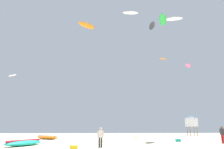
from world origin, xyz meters
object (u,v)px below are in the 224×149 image
at_px(kite_aloft_0, 12,75).
at_px(kite_aloft_1, 163,20).
at_px(kite_aloft_4, 152,26).
at_px(kite_aloft_7, 87,25).
at_px(person_midground, 222,133).
at_px(lifeguard_tower, 191,121).
at_px(kite_aloft_6, 173,19).
at_px(person_foreground, 101,136).
at_px(kite_grounded_near, 24,143).
at_px(gear_bag, 178,140).
at_px(kite_aloft_8, 163,59).
at_px(kite_grounded_mid, 47,137).
at_px(cooler_box, 74,148).
at_px(kite_aloft_5, 130,13).
at_px(kite_aloft_9, 188,65).

relative_size(kite_aloft_0, kite_aloft_1, 0.65).
relative_size(kite_aloft_4, kite_aloft_7, 1.01).
bearing_deg(person_midground, kite_aloft_0, 116.82).
bearing_deg(lifeguard_tower, kite_aloft_1, -121.70).
bearing_deg(kite_aloft_6, kite_aloft_4, -168.86).
xyz_separation_m(person_foreground, kite_grounded_near, (-6.74, 2.10, -0.67)).
bearing_deg(gear_bag, kite_grounded_near, -161.59).
distance_m(gear_bag, kite_aloft_1, 18.36).
height_order(kite_aloft_6, kite_aloft_8, kite_aloft_6).
distance_m(kite_grounded_near, kite_grounded_mid, 11.96).
relative_size(kite_grounded_near, cooler_box, 8.25).
relative_size(kite_aloft_5, kite_aloft_6, 0.59).
height_order(kite_grounded_mid, gear_bag, kite_grounded_mid).
distance_m(person_midground, kite_aloft_0, 39.94).
relative_size(kite_grounded_near, lifeguard_tower, 1.11).
relative_size(kite_aloft_5, kite_aloft_8, 1.19).
bearing_deg(kite_aloft_7, person_midground, -52.33).
xyz_separation_m(cooler_box, kite_aloft_1, (11.57, 13.82, 17.78)).
distance_m(kite_aloft_6, kite_aloft_8, 11.80).
xyz_separation_m(lifeguard_tower, kite_aloft_4, (-8.40, -2.76, 20.79)).
height_order(person_foreground, kite_grounded_mid, person_foreground).
height_order(person_midground, kite_aloft_4, kite_aloft_4).
bearing_deg(kite_aloft_4, lifeguard_tower, 18.17).
distance_m(person_midground, lifeguard_tower, 25.46).
bearing_deg(lifeguard_tower, kite_aloft_7, -170.01).
distance_m(cooler_box, kite_aloft_9, 36.81).
relative_size(person_foreground, kite_grounded_mid, 0.36).
bearing_deg(kite_aloft_6, lifeguard_tower, 29.83).
bearing_deg(kite_aloft_0, kite_aloft_9, -3.03).
relative_size(person_midground, kite_aloft_5, 0.67).
distance_m(kite_grounded_mid, kite_aloft_0, 20.64).
xyz_separation_m(person_foreground, gear_bag, (9.11, 7.37, -0.76)).
bearing_deg(kite_aloft_9, person_foreground, -126.87).
xyz_separation_m(kite_grounded_mid, kite_aloft_1, (16.97, -2.12, 17.66)).
relative_size(kite_grounded_mid, kite_aloft_9, 1.38).
bearing_deg(kite_aloft_0, kite_aloft_7, -8.66).
bearing_deg(kite_aloft_4, kite_aloft_5, -119.89).
height_order(person_foreground, kite_aloft_8, kite_aloft_8).
height_order(lifeguard_tower, gear_bag, lifeguard_tower).
height_order(kite_grounded_near, kite_aloft_1, kite_aloft_1).
distance_m(cooler_box, kite_aloft_4, 38.92).
bearing_deg(kite_aloft_4, kite_aloft_9, -7.11).
xyz_separation_m(cooler_box, kite_aloft_9, (20.68, 26.88, 14.32)).
relative_size(kite_aloft_1, kite_aloft_5, 1.56).
relative_size(kite_grounded_mid, kite_aloft_0, 1.67).
xyz_separation_m(person_midground, kite_aloft_5, (-7.83, 10.11, 19.36)).
bearing_deg(kite_aloft_0, kite_grounded_mid, -49.99).
xyz_separation_m(kite_grounded_mid, kite_aloft_7, (4.44, 10.56, 22.61)).
bearing_deg(gear_bag, kite_aloft_7, 124.87).
xyz_separation_m(lifeguard_tower, kite_aloft_9, (-1.21, -3.65, 11.42)).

